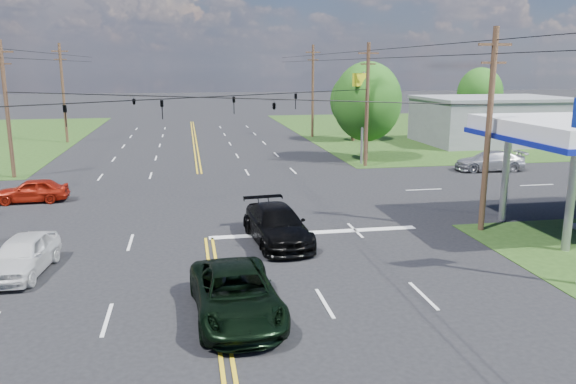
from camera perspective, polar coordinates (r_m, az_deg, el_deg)
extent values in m
plane|color=black|center=(33.87, -8.62, -0.70)|extent=(280.00, 280.00, 0.00)
cube|color=#1D3912|center=(74.59, 18.59, 6.06)|extent=(46.00, 48.00, 0.03)
cube|color=silver|center=(26.78, 2.73, -4.17)|extent=(10.00, 0.50, 0.02)
cube|color=slate|center=(61.53, 19.97, 6.75)|extent=(14.00, 10.00, 4.40)
cylinder|color=#A5A5AA|center=(26.43, 26.80, -0.56)|extent=(0.36, 0.36, 4.65)
cylinder|color=#A5A5AA|center=(30.47, 21.22, 1.55)|extent=(0.36, 0.36, 4.65)
cylinder|color=#402C1B|center=(27.82, 19.68, 5.75)|extent=(0.28, 0.28, 9.50)
cube|color=#402C1B|center=(27.68, 20.30, 13.88)|extent=(1.60, 0.12, 0.12)
cube|color=#402C1B|center=(27.66, 20.17, 12.23)|extent=(1.20, 0.10, 0.10)
cylinder|color=#402C1B|center=(43.79, -26.64, 7.42)|extent=(0.28, 0.28, 9.50)
cube|color=#402C1B|center=(43.70, -27.16, 12.57)|extent=(1.60, 0.12, 0.12)
cube|color=#402C1B|center=(43.69, -27.06, 11.53)|extent=(1.20, 0.10, 0.10)
cylinder|color=#402C1B|center=(44.28, 8.02, 8.67)|extent=(0.28, 0.28, 9.50)
cube|color=#402C1B|center=(44.19, 8.18, 13.79)|extent=(1.60, 0.12, 0.12)
cube|color=#402C1B|center=(44.18, 8.15, 12.75)|extent=(1.20, 0.10, 0.10)
cylinder|color=#402C1B|center=(62.22, -21.86, 9.25)|extent=(0.28, 0.28, 10.00)
cube|color=#402C1B|center=(62.18, -22.18, 13.11)|extent=(1.60, 0.12, 0.12)
cube|color=#402C1B|center=(62.17, -22.12, 12.38)|extent=(1.20, 0.10, 0.10)
cylinder|color=#402C1B|center=(62.57, 2.53, 10.15)|extent=(0.28, 0.28, 10.00)
cube|color=#402C1B|center=(62.52, 2.57, 14.00)|extent=(1.60, 0.12, 0.12)
cube|color=#402C1B|center=(62.51, 2.56, 13.27)|extent=(1.20, 0.10, 0.10)
imported|color=black|center=(29.11, -21.67, 7.21)|extent=(0.17, 0.21, 1.05)
imported|color=black|center=(31.63, -12.66, 8.15)|extent=(0.17, 0.21, 1.05)
imported|color=black|center=(34.60, -5.51, 8.76)|extent=(0.17, 0.21, 1.05)
imported|color=black|center=(38.24, 0.79, 9.19)|extent=(0.17, 0.21, 1.05)
imported|color=black|center=(35.85, -15.38, 8.95)|extent=(1.24, 0.26, 0.50)
imported|color=black|center=(30.70, -1.43, 8.84)|extent=(1.24, 0.26, 0.50)
cylinder|color=black|center=(33.93, 14.21, 14.24)|extent=(0.04, 100.00, 0.04)
cylinder|color=black|center=(33.91, 14.16, 13.23)|extent=(0.04, 100.00, 0.04)
cylinder|color=#402C1B|center=(47.73, 7.93, 5.22)|extent=(0.36, 0.36, 3.30)
ellipsoid|color=#1E4713|center=(47.43, 8.05, 9.08)|extent=(5.70, 5.70, 6.60)
cylinder|color=#402C1B|center=(59.87, 6.64, 6.54)|extent=(0.36, 0.36, 2.86)
ellipsoid|color=#1E4713|center=(59.64, 6.71, 9.21)|extent=(4.94, 4.94, 5.72)
cylinder|color=#402C1B|center=(72.22, 18.74, 7.08)|extent=(0.36, 0.36, 3.08)
ellipsoid|color=#1E4713|center=(72.02, 18.91, 9.47)|extent=(5.32, 5.32, 6.16)
imported|color=black|center=(17.93, -5.32, -10.29)|extent=(2.88, 5.71, 1.55)
imported|color=black|center=(25.12, -1.13, -3.36)|extent=(2.85, 5.81, 1.63)
imported|color=silver|center=(23.67, -25.34, -5.81)|extent=(2.23, 4.55, 1.49)
imported|color=#9A190B|center=(35.83, -24.57, 0.14)|extent=(4.08, 1.75, 1.37)
imported|color=#B0B0B5|center=(45.07, 19.78, 2.99)|extent=(5.33, 2.50, 1.51)
cylinder|color=#A5A5AA|center=(45.32, 7.58, 7.38)|extent=(0.20, 0.20, 7.31)
cube|color=yellow|center=(45.15, 7.70, 11.24)|extent=(1.97, 0.93, 1.00)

